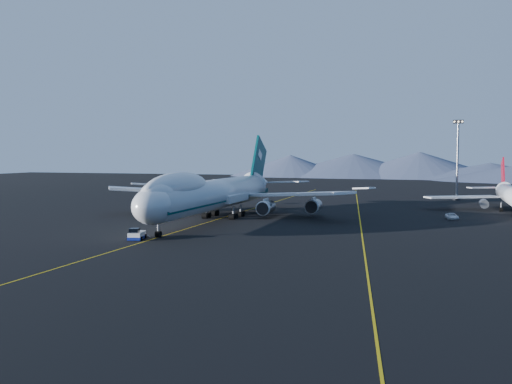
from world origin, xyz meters
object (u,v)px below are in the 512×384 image
(pushback_tug, at_px, (137,236))
(floodlight_mast, at_px, (457,160))
(boeing_747, at_px, (215,193))
(second_jet, at_px, (512,196))
(service_van, at_px, (452,216))

(pushback_tug, distance_m, floodlight_mast, 116.25)
(boeing_747, relative_size, floodlight_mast, 2.92)
(second_jet, distance_m, floodlight_mast, 37.29)
(service_van, bearing_deg, floodlight_mast, 78.26)
(floodlight_mast, bearing_deg, second_jet, -71.32)
(service_van, xyz_separation_m, floodlight_mast, (2.82, 55.29, 11.88))
(floodlight_mast, bearing_deg, boeing_747, -125.67)
(second_jet, relative_size, floodlight_mast, 1.91)
(second_jet, distance_m, service_van, 25.63)
(boeing_747, distance_m, floodlight_mast, 89.45)
(pushback_tug, relative_size, floodlight_mast, 0.20)
(boeing_747, height_order, floodlight_mast, floodlight_mast)
(boeing_747, bearing_deg, second_jet, 30.88)
(second_jet, bearing_deg, service_van, -106.49)
(boeing_747, xyz_separation_m, second_jet, (63.64, 38.06, -1.73))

